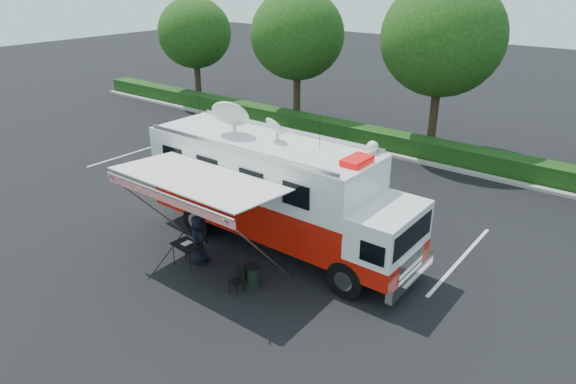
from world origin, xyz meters
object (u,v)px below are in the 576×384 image
object	(u,v)px
command_truck	(277,191)
folding_table	(187,245)
white_suv	(207,183)
trash_bin	(252,276)

from	to	relation	value
command_truck	folding_table	bearing A→B (deg)	-116.05
command_truck	white_suv	xyz separation A→B (m)	(-6.16, 2.44, -2.07)
white_suv	trash_bin	size ratio (longest dim) A/B	6.51
white_suv	folding_table	distance (m)	7.20
folding_table	trash_bin	bearing A→B (deg)	8.30
white_suv	trash_bin	bearing A→B (deg)	-50.38
white_suv	folding_table	bearing A→B (deg)	-64.39
folding_table	white_suv	bearing A→B (deg)	131.27
command_truck	trash_bin	size ratio (longest dim) A/B	13.08
command_truck	folding_table	world-z (taller)	command_truck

